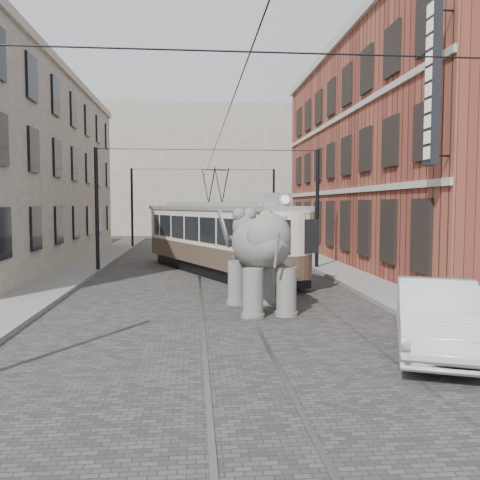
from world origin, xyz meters
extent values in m
plane|color=#44413E|center=(0.00, 0.00, 0.00)|extent=(120.00, 120.00, 0.00)
cube|color=slate|center=(6.00, 0.00, 0.07)|extent=(2.00, 60.00, 0.15)
cube|color=slate|center=(-6.50, 0.00, 0.07)|extent=(2.00, 60.00, 0.15)
cube|color=maroon|center=(11.00, 9.00, 6.00)|extent=(8.00, 26.00, 12.00)
cube|color=gray|center=(-11.00, 10.00, 5.00)|extent=(7.00, 24.00, 10.00)
cube|color=gray|center=(0.00, 40.00, 7.00)|extent=(28.00, 10.00, 14.00)
imported|color=silver|center=(4.45, -8.28, 0.79)|extent=(3.31, 5.08, 1.58)
camera|label=1|loc=(-0.94, -19.04, 3.29)|focal=38.13mm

